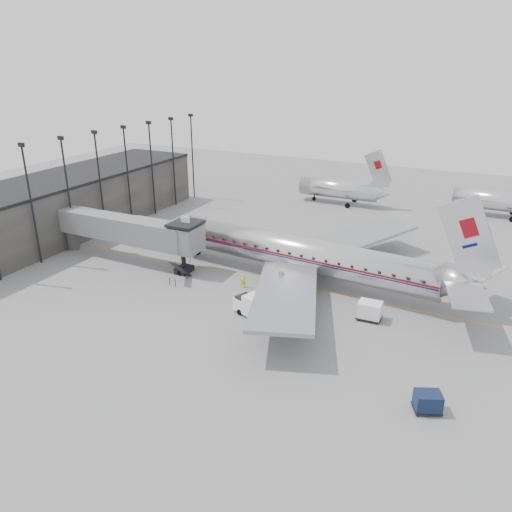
{
  "coord_description": "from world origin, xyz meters",
  "views": [
    {
      "loc": [
        23.57,
        -42.82,
        24.58
      ],
      "look_at": [
        -0.2,
        5.14,
        3.2
      ],
      "focal_mm": 35.0,
      "sensor_mm": 36.0,
      "label": 1
    }
  ],
  "objects": [
    {
      "name": "floodlight_masts",
      "position": [
        -27.5,
        13.0,
        8.36
      ],
      "size": [
        0.9,
        42.25,
        15.25
      ],
      "color": "black",
      "rests_on": "ground"
    },
    {
      "name": "airliner",
      "position": [
        4.94,
        7.98,
        3.23
      ],
      "size": [
        40.61,
        37.5,
        12.84
      ],
      "rotation": [
        0.0,
        0.0,
        -0.08
      ],
      "color": "silver",
      "rests_on": "ground"
    },
    {
      "name": "jet_bridge",
      "position": [
        -16.66,
        3.67,
        4.18
      ],
      "size": [
        21.0,
        6.2,
        7.1
      ],
      "color": "#57595B",
      "rests_on": "ground"
    },
    {
      "name": "service_van",
      "position": [
        3.68,
        -2.75,
        1.22
      ],
      "size": [
        5.31,
        3.59,
        2.33
      ],
      "rotation": [
        0.0,
        0.0,
        -0.38
      ],
      "color": "white",
      "rests_on": "ground"
    },
    {
      "name": "baggage_cart_white",
      "position": [
        14.09,
        2.0,
        1.0
      ],
      "size": [
        2.46,
        1.91,
        1.88
      ],
      "rotation": [
        0.0,
        0.0,
        0.04
      ],
      "color": "white",
      "rests_on": "ground"
    },
    {
      "name": "distant_aircraft_mid",
      "position": [
        24.21,
        46.0,
        2.73
      ],
      "size": [
        16.39,
        3.2,
        10.26
      ],
      "color": "silver",
      "rests_on": "ground"
    },
    {
      "name": "ramp_worker",
      "position": [
        -0.76,
        3.0,
        0.79
      ],
      "size": [
        0.68,
        0.59,
        1.57
      ],
      "primitive_type": "imported",
      "rotation": [
        0.0,
        0.0,
        0.45
      ],
      "color": "#D5E91B",
      "rests_on": "ground"
    },
    {
      "name": "ground",
      "position": [
        0.0,
        0.0,
        0.0
      ],
      "size": [
        160.0,
        160.0,
        0.0
      ],
      "primitive_type": "plane",
      "color": "slate",
      "rests_on": "ground"
    },
    {
      "name": "apron_line",
      "position": [
        3.0,
        6.0,
        0.01
      ],
      "size": [
        60.0,
        0.15,
        0.01
      ],
      "primitive_type": "cube",
      "rotation": [
        0.0,
        0.0,
        1.57
      ],
      "color": "gold",
      "rests_on": "ground"
    },
    {
      "name": "terminal",
      "position": [
        -34.0,
        10.0,
        4.0
      ],
      "size": [
        12.0,
        46.0,
        8.0
      ],
      "primitive_type": "cube",
      "color": "#34312F",
      "rests_on": "ground"
    },
    {
      "name": "distant_aircraft_near",
      "position": [
        -1.79,
        42.0,
        2.73
      ],
      "size": [
        16.39,
        3.2,
        10.26
      ],
      "color": "silver",
      "rests_on": "ground"
    },
    {
      "name": "baggage_cart_navy",
      "position": [
        21.53,
        -10.0,
        0.84
      ],
      "size": [
        2.45,
        2.21,
        1.58
      ],
      "rotation": [
        0.0,
        0.0,
        0.42
      ],
      "color": "#0E1B39",
      "rests_on": "ground"
    }
  ]
}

